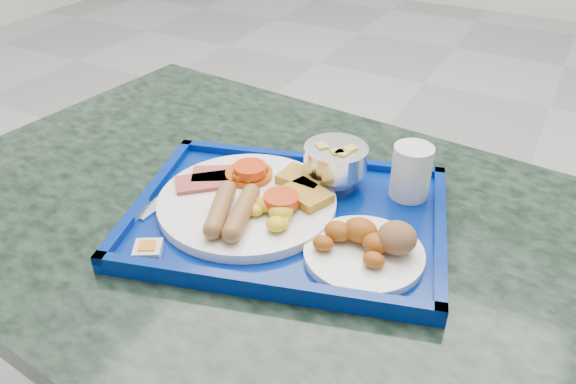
% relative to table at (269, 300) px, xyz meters
% --- Properties ---
extents(floor, '(6.00, 6.00, 0.00)m').
position_rel_table_xyz_m(floor, '(-0.37, 1.04, -0.54)').
color(floor, '#9C9C9F').
rests_on(floor, ground).
extents(table, '(1.23, 0.89, 0.72)m').
position_rel_table_xyz_m(table, '(0.00, 0.00, 0.00)').
color(table, slate).
rests_on(table, floor).
extents(tray, '(0.54, 0.45, 0.03)m').
position_rel_table_xyz_m(tray, '(0.04, -0.01, 0.20)').
color(tray, navy).
rests_on(tray, table).
extents(main_plate, '(0.27, 0.27, 0.04)m').
position_rel_table_xyz_m(main_plate, '(-0.02, -0.02, 0.22)').
color(main_plate, white).
rests_on(main_plate, tray).
extents(bread_plate, '(0.16, 0.16, 0.05)m').
position_rel_table_xyz_m(bread_plate, '(0.18, -0.04, 0.22)').
color(bread_plate, white).
rests_on(bread_plate, tray).
extents(fruit_bowl, '(0.10, 0.10, 0.07)m').
position_rel_table_xyz_m(fruit_bowl, '(0.07, 0.10, 0.25)').
color(fruit_bowl, silver).
rests_on(fruit_bowl, tray).
extents(juice_cup, '(0.06, 0.06, 0.09)m').
position_rel_table_xyz_m(juice_cup, '(0.18, 0.13, 0.25)').
color(juice_cup, white).
rests_on(juice_cup, tray).
extents(spoon, '(0.03, 0.16, 0.01)m').
position_rel_table_xyz_m(spoon, '(-0.14, -0.01, 0.21)').
color(spoon, silver).
rests_on(spoon, tray).
extents(knife, '(0.01, 0.19, 0.00)m').
position_rel_table_xyz_m(knife, '(-0.15, -0.07, 0.20)').
color(knife, silver).
rests_on(knife, tray).
extents(jam_packet, '(0.05, 0.05, 0.01)m').
position_rel_table_xyz_m(jam_packet, '(-0.08, -0.18, 0.21)').
color(jam_packet, silver).
rests_on(jam_packet, tray).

